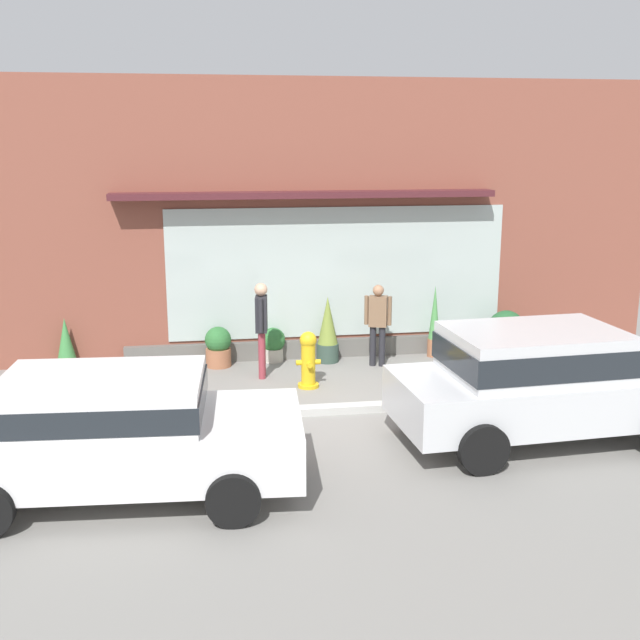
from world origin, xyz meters
TOP-DOWN VIEW (x-y plane):
  - ground_plane at (0.00, 0.00)m, footprint 60.00×60.00m
  - curb_strip at (0.00, -0.20)m, footprint 14.00×0.24m
  - storefront at (0.01, 3.19)m, footprint 14.00×0.81m
  - fire_hydrant at (-0.21, 1.14)m, footprint 0.42×0.39m
  - pedestrian_with_handbag at (-0.94, 1.85)m, footprint 0.25×0.69m
  - pedestrian_passerby at (1.25, 2.21)m, footprint 0.49×0.30m
  - parked_car_silver at (2.66, -1.75)m, footprint 4.34×2.17m
  - parked_car_white at (-3.05, -2.56)m, footprint 4.36×2.26m
  - potted_plant_trailing_edge at (3.85, 2.38)m, footprint 0.73×0.73m
  - potted_plant_doorstep at (2.50, 2.68)m, footprint 0.25×0.25m
  - potted_plant_near_hydrant at (-1.71, 2.65)m, footprint 0.49×0.49m
  - potted_plant_window_center at (0.38, 2.64)m, footprint 0.43×0.43m
  - potted_plant_window_left at (-0.66, 2.82)m, footprint 0.47×0.47m
  - potted_plant_by_entrance at (-4.48, 2.83)m, footprint 0.37×0.37m

SIDE VIEW (x-z plane):
  - ground_plane at x=0.00m, z-range 0.00..0.00m
  - curb_strip at x=0.00m, z-range 0.00..0.12m
  - potted_plant_window_left at x=-0.66m, z-range 0.02..0.67m
  - potted_plant_near_hydrant at x=-1.71m, z-range 0.01..0.77m
  - potted_plant_by_entrance at x=-4.48m, z-range -0.02..0.97m
  - potted_plant_trailing_edge at x=3.85m, z-range 0.04..0.97m
  - fire_hydrant at x=-0.21m, z-range 0.02..1.00m
  - potted_plant_window_center at x=0.38m, z-range -0.03..1.24m
  - potted_plant_doorstep at x=2.50m, z-range -0.03..1.38m
  - parked_car_white at x=-3.05m, z-range 0.11..1.58m
  - pedestrian_passerby at x=1.25m, z-range 0.13..1.68m
  - parked_car_silver at x=2.66m, z-range 0.11..1.74m
  - pedestrian_with_handbag at x=-0.94m, z-range 0.15..1.87m
  - storefront at x=0.01m, z-range -0.05..5.24m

